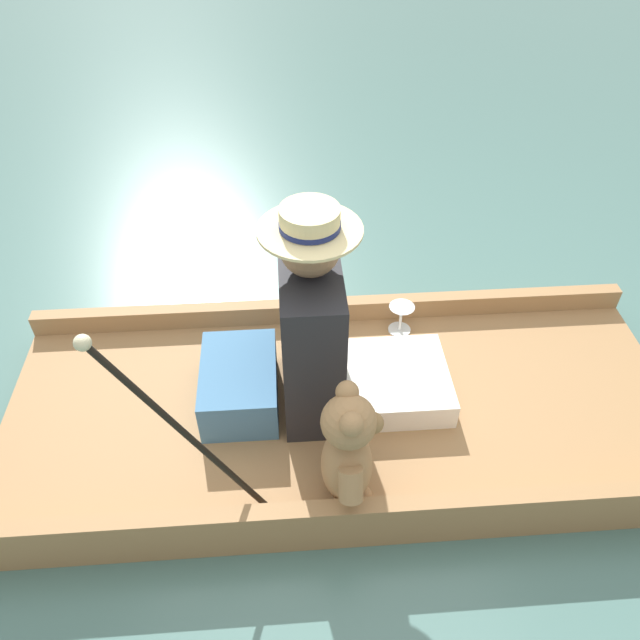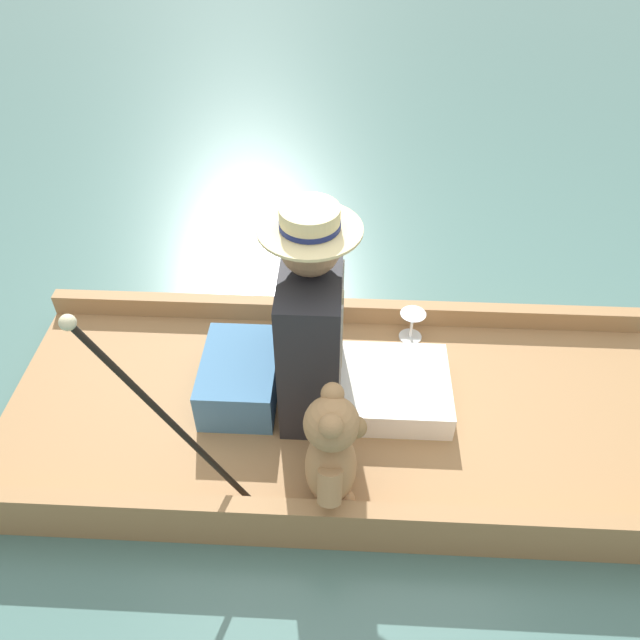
% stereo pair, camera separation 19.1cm
% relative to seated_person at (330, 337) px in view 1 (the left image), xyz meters
% --- Properties ---
extents(ground_plane, '(16.00, 16.00, 0.00)m').
position_rel_seated_person_xyz_m(ground_plane, '(0.05, 0.05, -0.42)').
color(ground_plane, '#476B66').
extents(punt_boat, '(1.05, 2.55, 0.21)m').
position_rel_seated_person_xyz_m(punt_boat, '(0.05, 0.05, -0.36)').
color(punt_boat, '#997047').
rests_on(punt_boat, ground_plane).
extents(seat_cushion, '(0.40, 0.28, 0.18)m').
position_rel_seated_person_xyz_m(seat_cushion, '(0.00, -0.34, -0.22)').
color(seat_cushion, teal).
rests_on(seat_cushion, punt_boat).
extents(seated_person, '(0.43, 0.68, 0.84)m').
position_rel_seated_person_xyz_m(seated_person, '(0.00, 0.00, 0.00)').
color(seated_person, white).
rests_on(seated_person, punt_boat).
extents(teddy_bear, '(0.33, 0.19, 0.47)m').
position_rel_seated_person_xyz_m(teddy_bear, '(0.42, 0.02, -0.09)').
color(teddy_bear, '#9E754C').
rests_on(teddy_bear, punt_boat).
extents(wine_glass, '(0.11, 0.11, 0.13)m').
position_rel_seated_person_xyz_m(wine_glass, '(-0.34, 0.33, -0.21)').
color(wine_glass, silver).
rests_on(wine_glass, punt_boat).
extents(walking_cane, '(0.04, 0.43, 0.81)m').
position_rel_seated_person_xyz_m(walking_cane, '(0.47, -0.48, 0.16)').
color(walking_cane, black).
rests_on(walking_cane, punt_boat).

